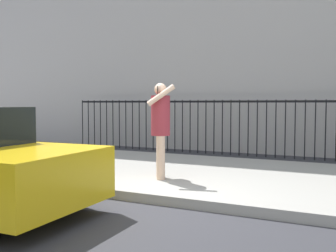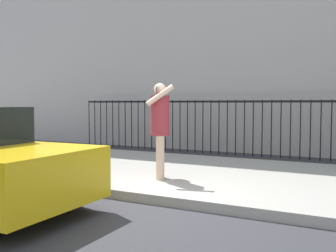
{
  "view_description": "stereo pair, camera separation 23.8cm",
  "coord_description": "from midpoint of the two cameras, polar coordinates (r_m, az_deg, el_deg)",
  "views": [
    {
      "loc": [
        2.77,
        -5.05,
        1.51
      ],
      "look_at": [
        -0.46,
        1.46,
        1.08
      ],
      "focal_mm": 42.04,
      "sensor_mm": 36.0,
      "label": 1
    },
    {
      "loc": [
        2.98,
        -4.94,
        1.51
      ],
      "look_at": [
        -0.46,
        1.46,
        1.08
      ],
      "focal_mm": 42.04,
      "sensor_mm": 36.0,
      "label": 2
    }
  ],
  "objects": [
    {
      "name": "sidewalk",
      "position": [
        7.88,
        6.43,
        -7.14
      ],
      "size": [
        28.0,
        4.4,
        0.15
      ],
      "primitive_type": "cube",
      "color": "#9E9B93",
      "rests_on": "ground"
    },
    {
      "name": "iron_fence",
      "position": [
        11.28,
        13.47,
        0.79
      ],
      "size": [
        12.03,
        0.04,
        1.6
      ],
      "color": "black",
      "rests_on": "ground"
    },
    {
      "name": "ground_plane",
      "position": [
        5.96,
        -1.62,
        -11.31
      ],
      "size": [
        60.0,
        60.0,
        0.0
      ],
      "primitive_type": "plane",
      "color": "#333338"
    },
    {
      "name": "pedestrian_on_phone",
      "position": [
        7.04,
        -0.19,
        0.4
      ],
      "size": [
        0.61,
        0.72,
        1.71
      ],
      "color": "beige",
      "rests_on": "sidewalk"
    }
  ]
}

